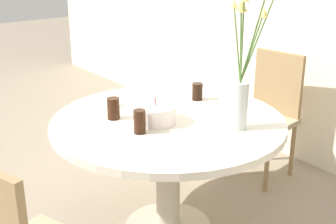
% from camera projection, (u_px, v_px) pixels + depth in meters
% --- Properties ---
extents(dining_table, '(1.30, 1.30, 0.72)m').
position_uv_depth(dining_table, '(168.00, 141.00, 2.64)').
color(dining_table, silver).
rests_on(dining_table, ground_plane).
extents(chair_left_flank, '(0.45, 0.45, 0.91)m').
position_uv_depth(chair_left_flank, '(269.00, 108.00, 3.37)').
color(chair_left_flank, tan).
rests_on(chair_left_flank, ground_plane).
extents(birthday_cake, '(0.23, 0.23, 0.14)m').
position_uv_depth(birthday_cake, '(155.00, 114.00, 2.52)').
color(birthday_cake, white).
rests_on(birthday_cake, dining_table).
extents(flower_vase, '(0.27, 0.29, 0.79)m').
position_uv_depth(flower_vase, '(242.00, 81.00, 2.35)').
color(flower_vase, silver).
rests_on(flower_vase, dining_table).
extents(side_plate, '(0.16, 0.16, 0.01)m').
position_uv_depth(side_plate, '(109.00, 104.00, 2.80)').
color(side_plate, silver).
rests_on(side_plate, dining_table).
extents(drink_glass_0, '(0.07, 0.07, 0.12)m').
position_uv_depth(drink_glass_0, '(113.00, 108.00, 2.57)').
color(drink_glass_0, '#33190C').
rests_on(drink_glass_0, dining_table).
extents(drink_glass_1, '(0.07, 0.07, 0.10)m').
position_uv_depth(drink_glass_1, '(197.00, 92.00, 2.88)').
color(drink_glass_1, black).
rests_on(drink_glass_1, dining_table).
extents(drink_glass_2, '(0.06, 0.06, 0.12)m').
position_uv_depth(drink_glass_2, '(140.00, 122.00, 2.38)').
color(drink_glass_2, '#33190C').
rests_on(drink_glass_2, dining_table).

